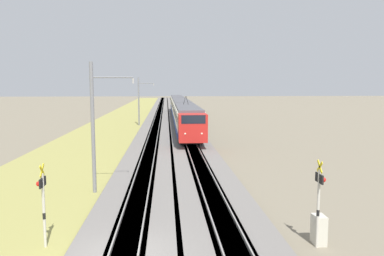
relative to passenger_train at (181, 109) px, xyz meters
name	(u,v)px	position (x,y,z in m)	size (l,w,h in m)	color
ballast_main	(157,123)	(-2.14, 4.16, -2.22)	(240.00, 4.40, 0.30)	slate
ballast_adjacent	(181,122)	(-2.14, 0.00, -2.22)	(240.00, 4.40, 0.30)	slate
track_main	(157,123)	(-2.14, 4.16, -2.21)	(240.00, 1.57, 0.45)	#4C4238
track_adjacent	(181,122)	(-2.14, 0.00, -2.21)	(240.00, 1.57, 0.45)	#4C4238
grass_verge	(116,123)	(-2.14, 11.08, -2.31)	(240.00, 9.21, 0.12)	#99934C
passenger_train	(181,109)	(0.00, 0.00, 0.00)	(60.18, 2.91, 5.06)	red
crossing_signal_near	(43,198)	(-50.87, 7.43, -0.25)	(0.70, 0.23, 3.48)	beige
crossing_signal_far	(319,195)	(-51.40, -3.48, -0.18)	(0.70, 0.23, 3.58)	beige
catenary_mast_near	(94,127)	(-43.28, 6.83, 1.70)	(0.22, 2.56, 7.87)	slate
catenary_mast_mid	(139,101)	(-5.92, 6.82, 1.60)	(0.22, 2.56, 7.67)	slate
equipment_cabinet	(319,230)	(-51.08, -3.66, -1.76)	(0.68, 0.47, 1.22)	beige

